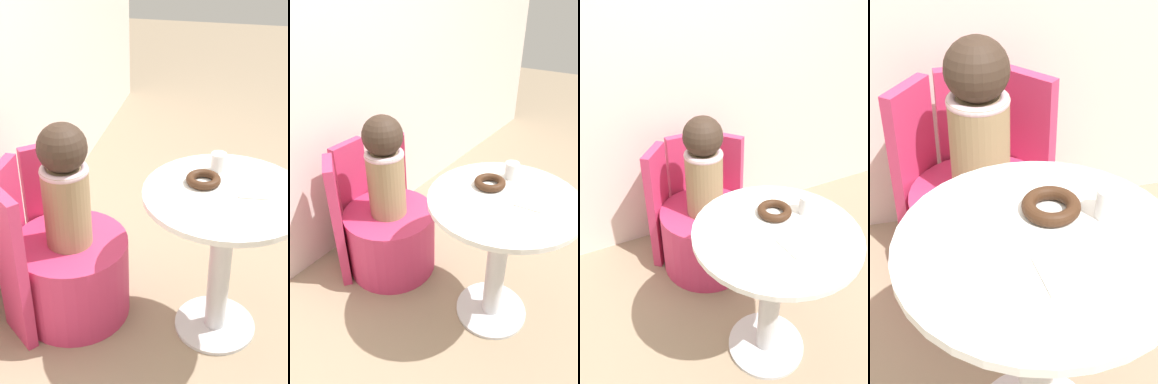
{
  "view_description": "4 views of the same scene",
  "coord_description": "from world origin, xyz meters",
  "views": [
    {
      "loc": [
        -1.83,
        -0.07,
        1.85
      ],
      "look_at": [
        0.06,
        0.34,
        0.69
      ],
      "focal_mm": 50.0,
      "sensor_mm": 36.0,
      "label": 1
    },
    {
      "loc": [
        -1.17,
        -0.46,
        1.55
      ],
      "look_at": [
        -0.02,
        0.32,
        0.69
      ],
      "focal_mm": 32.0,
      "sensor_mm": 36.0,
      "label": 2
    },
    {
      "loc": [
        -0.67,
        -0.96,
        1.68
      ],
      "look_at": [
        0.01,
        0.39,
        0.71
      ],
      "focal_mm": 35.0,
      "sensor_mm": 36.0,
      "label": 3
    },
    {
      "loc": [
        -0.24,
        -0.89,
        1.54
      ],
      "look_at": [
        0.06,
        0.32,
        0.65
      ],
      "focal_mm": 50.0,
      "sensor_mm": 36.0,
      "label": 4
    }
  ],
  "objects": [
    {
      "name": "donut",
      "position": [
        0.1,
        0.09,
        0.76
      ],
      "size": [
        0.15,
        0.15,
        0.04
      ],
      "color": "#3D2314",
      "rests_on": "round_table"
    },
    {
      "name": "back_wall",
      "position": [
        0.0,
        1.13,
        1.2
      ],
      "size": [
        6.0,
        0.06,
        2.4
      ],
      "color": "silver",
      "rests_on": "ground_plane"
    },
    {
      "name": "cup",
      "position": [
        0.23,
        0.04,
        0.78
      ],
      "size": [
        0.07,
        0.07,
        0.08
      ],
      "color": "white",
      "rests_on": "round_table"
    },
    {
      "name": "paper_napkin",
      "position": [
        0.07,
        -0.11,
        0.74
      ],
      "size": [
        0.13,
        0.13,
        0.01
      ],
      "color": "silver",
      "rests_on": "round_table"
    },
    {
      "name": "child_figure",
      "position": [
        0.03,
        0.67,
        0.7
      ],
      "size": [
        0.21,
        0.21,
        0.58
      ],
      "color": "#937A56",
      "rests_on": "tub_chair"
    },
    {
      "name": "ground_plane",
      "position": [
        0.0,
        0.0,
        0.0
      ],
      "size": [
        12.0,
        12.0,
        0.0
      ],
      "primitive_type": "plane",
      "color": "gray"
    },
    {
      "name": "tub_chair",
      "position": [
        0.03,
        0.67,
        0.2
      ],
      "size": [
        0.53,
        0.53,
        0.4
      ],
      "color": "#C63360",
      "rests_on": "ground_plane"
    },
    {
      "name": "round_table",
      "position": [
        0.04,
        -0.01,
        0.52
      ],
      "size": [
        0.68,
        0.68,
        0.74
      ],
      "color": "silver",
      "rests_on": "ground_plane"
    },
    {
      "name": "booth_backrest",
      "position": [
        0.03,
        0.9,
        0.38
      ],
      "size": [
        0.63,
        0.23,
        0.76
      ],
      "color": "#C63360",
      "rests_on": "ground_plane"
    }
  ]
}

